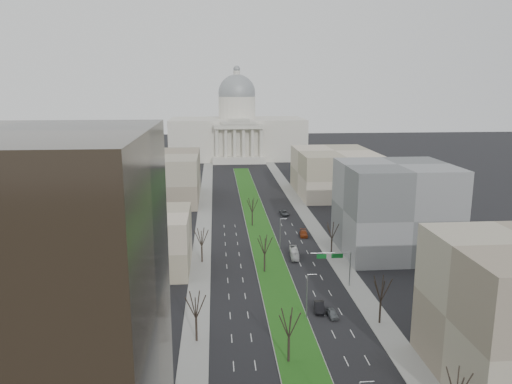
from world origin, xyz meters
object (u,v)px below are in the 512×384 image
car_red (304,234)px  box_van (294,253)px  car_black (319,307)px  car_grey_near (332,313)px  car_grey_far (284,213)px

car_red → box_van: bearing=-101.3°
car_red → car_black: bearing=-90.2°
car_grey_near → car_grey_far: car_grey_far is taller
car_grey_near → car_black: car_black is taller
car_grey_near → box_van: 34.54m
car_grey_far → car_red: bearing=-91.0°
car_grey_near → box_van: size_ratio=0.53×
car_grey_far → box_van: box_van is taller
car_grey_far → car_grey_near: bearing=-97.4°
car_black → car_red: 50.15m
car_grey_far → box_van: 43.05m
car_grey_near → car_black: size_ratio=0.83×
car_grey_near → car_red: size_ratio=0.77×
car_grey_near → car_red: (3.63, 52.54, 0.08)m
car_black → box_van: (-0.07, 31.77, 0.28)m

